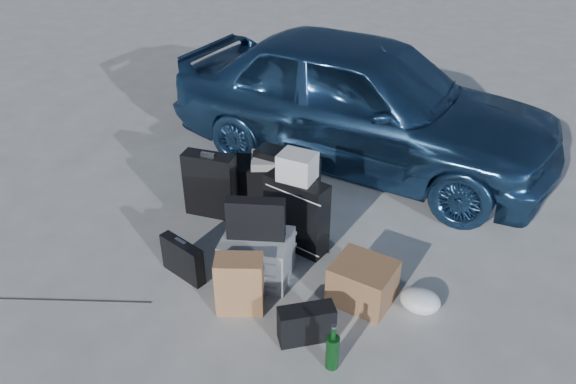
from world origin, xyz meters
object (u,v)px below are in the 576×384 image
(pelican_case, at_px, (257,257))
(briefcase, at_px, (183,259))
(car, at_px, (361,100))
(duffel_bag, at_px, (276,183))
(suitcase_right, at_px, (297,214))
(suitcase_left, at_px, (210,185))
(cardboard_box, at_px, (363,282))
(green_bottle, at_px, (333,347))

(pelican_case, height_order, briefcase, pelican_case)
(car, bearing_deg, duffel_bag, 165.35)
(suitcase_right, height_order, duffel_bag, suitcase_right)
(car, relative_size, suitcase_left, 6.55)
(cardboard_box, height_order, green_bottle, green_bottle)
(green_bottle, bearing_deg, briefcase, 160.57)
(car, distance_m, briefcase, 2.48)
(car, bearing_deg, pelican_case, -176.77)
(car, xyz_separation_m, green_bottle, (0.53, -2.76, -0.49))
(duffel_bag, bearing_deg, cardboard_box, -55.81)
(cardboard_box, bearing_deg, suitcase_left, 157.27)
(cardboard_box, bearing_deg, green_bottle, -92.60)
(suitcase_left, xyz_separation_m, cardboard_box, (1.53, -0.64, -0.14))
(pelican_case, distance_m, suitcase_left, 0.98)
(suitcase_left, distance_m, duffel_bag, 0.60)
(suitcase_right, bearing_deg, cardboard_box, -17.19)
(car, relative_size, briefcase, 9.66)
(suitcase_right, distance_m, green_bottle, 1.29)
(pelican_case, relative_size, briefcase, 1.24)
(briefcase, distance_m, green_bottle, 1.40)
(car, distance_m, pelican_case, 2.17)
(pelican_case, bearing_deg, green_bottle, -46.77)
(suitcase_right, relative_size, cardboard_box, 1.50)
(car, distance_m, suitcase_right, 1.68)
(cardboard_box, bearing_deg, briefcase, -171.23)
(green_bottle, bearing_deg, pelican_case, 140.00)
(duffel_bag, bearing_deg, car, 53.07)
(car, xyz_separation_m, pelican_case, (-0.25, -2.11, -0.48))
(pelican_case, xyz_separation_m, suitcase_right, (0.15, 0.46, 0.13))
(briefcase, distance_m, duffel_bag, 1.25)
(car, relative_size, green_bottle, 11.36)
(car, relative_size, suitcase_right, 6.17)
(pelican_case, distance_m, green_bottle, 1.02)
(suitcase_right, height_order, cardboard_box, suitcase_right)
(briefcase, height_order, suitcase_right, suitcase_right)
(car, height_order, suitcase_left, car)
(suitcase_right, distance_m, duffel_bag, 0.70)
(suitcase_left, distance_m, suitcase_right, 0.89)
(briefcase, distance_m, suitcase_right, 0.96)
(pelican_case, xyz_separation_m, cardboard_box, (0.82, 0.01, -0.02))
(briefcase, bearing_deg, pelican_case, 40.79)
(green_bottle, bearing_deg, duffel_bag, 121.50)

